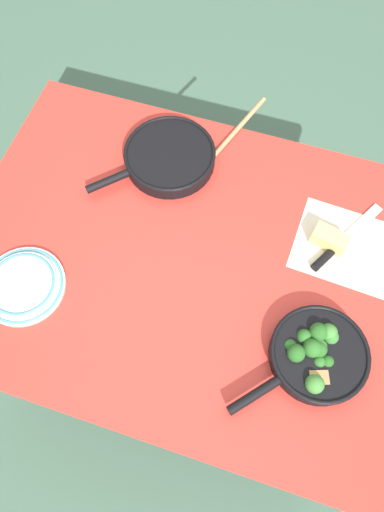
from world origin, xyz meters
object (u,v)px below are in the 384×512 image
wooden_spoon (221,148)px  grater_knife (338,246)px  skillet_eggs (169,157)px  skillet_broccoli (317,354)px  cheese_block (330,239)px  dinner_plate_stack (23,285)px

wooden_spoon → grater_knife: 0.47m
skillet_eggs → skillet_broccoli: bearing=94.9°
skillet_broccoli → skillet_eggs: 0.71m
skillet_eggs → cheese_block: bearing=120.9°
skillet_broccoli → cheese_block: bearing=-133.4°
skillet_eggs → wooden_spoon: 0.17m
wooden_spoon → grater_knife: (-0.41, 0.22, 0.00)m
skillet_eggs → cheese_block: (-0.52, 0.13, 0.00)m
cheese_block → dinner_plate_stack: (0.76, 0.38, -0.01)m
skillet_eggs → dinner_plate_stack: skillet_eggs is taller
grater_knife → cheese_block: size_ratio=2.53×
skillet_eggs → dinner_plate_stack: size_ratio=1.49×
cheese_block → grater_knife: bearing=174.6°
wooden_spoon → cheese_block: (-0.38, 0.22, 0.02)m
skillet_broccoli → wooden_spoon: bearing=-101.6°
grater_knife → cheese_block: 0.03m
skillet_broccoli → wooden_spoon: skillet_broccoli is taller
skillet_eggs → grater_knife: bearing=121.4°
grater_knife → dinner_plate_stack: bearing=145.1°
skillet_eggs → dinner_plate_stack: 0.56m
wooden_spoon → cheese_block: cheese_block is taller
wooden_spoon → grater_knife: bearing=80.3°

